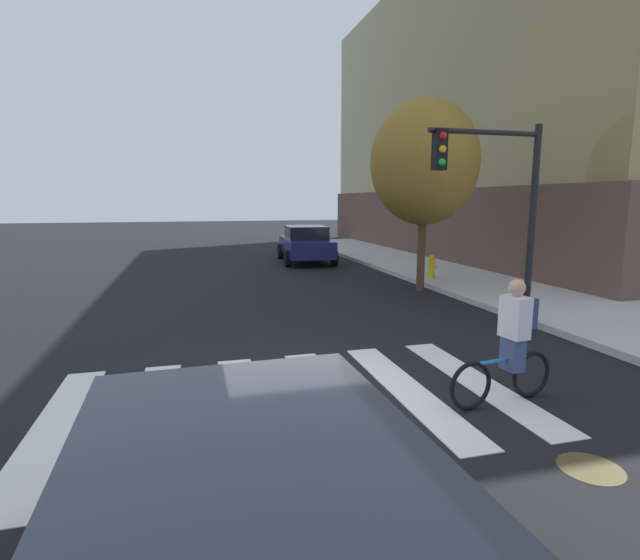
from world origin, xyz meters
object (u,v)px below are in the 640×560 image
object	(u,v)px
manhole_cover	(591,468)
traffic_light_near	(499,193)
fire_hydrant	(432,266)
street_tree_near	(424,163)
sedan_mid	(306,243)
cyclist	(511,342)

from	to	relation	value
manhole_cover	traffic_light_near	xyz separation A→B (m)	(2.08, 4.75, 2.86)
fire_hydrant	street_tree_near	world-z (taller)	street_tree_near
sedan_mid	cyclist	distance (m)	15.44
traffic_light_near	fire_hydrant	bearing A→B (deg)	73.13
sedan_mid	cyclist	world-z (taller)	cyclist
sedan_mid	manhole_cover	bearing A→B (deg)	-93.60
fire_hydrant	street_tree_near	xyz separation A→B (m)	(-1.04, -1.25, 3.26)
manhole_cover	cyclist	world-z (taller)	cyclist
cyclist	street_tree_near	distance (m)	8.77
traffic_light_near	street_tree_near	bearing A→B (deg)	80.69
sedan_mid	street_tree_near	bearing A→B (deg)	-76.79
fire_hydrant	cyclist	bearing A→B (deg)	-111.98
traffic_light_near	street_tree_near	size ratio (longest dim) A/B	0.75
traffic_light_near	street_tree_near	world-z (taller)	street_tree_near
manhole_cover	traffic_light_near	size ratio (longest dim) A/B	0.15
sedan_mid	traffic_light_near	world-z (taller)	traffic_light_near
sedan_mid	traffic_light_near	bearing A→B (deg)	-85.35
traffic_light_near	fire_hydrant	world-z (taller)	traffic_light_near
cyclist	traffic_light_near	distance (m)	4.13
cyclist	traffic_light_near	bearing A→B (deg)	59.13
cyclist	manhole_cover	bearing A→B (deg)	-97.78
cyclist	fire_hydrant	distance (m)	9.80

